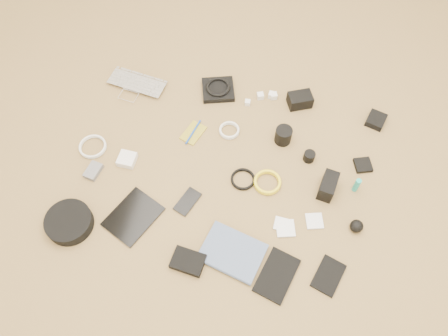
% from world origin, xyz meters
% --- Properties ---
extents(laptop, '(0.33, 0.25, 0.02)m').
position_xyz_m(laptop, '(-0.54, 0.39, 0.01)').
color(laptop, silver).
rests_on(laptop, ground).
extents(headphone_pouch, '(0.20, 0.19, 0.03)m').
position_xyz_m(headphone_pouch, '(-0.11, 0.47, 0.01)').
color(headphone_pouch, black).
rests_on(headphone_pouch, ground).
extents(headphones, '(0.15, 0.15, 0.02)m').
position_xyz_m(headphones, '(-0.11, 0.47, 0.04)').
color(headphones, black).
rests_on(headphones, headphone_pouch).
extents(charger_a, '(0.04, 0.04, 0.03)m').
position_xyz_m(charger_a, '(0.11, 0.48, 0.01)').
color(charger_a, silver).
rests_on(charger_a, ground).
extents(charger_b, '(0.03, 0.03, 0.03)m').
position_xyz_m(charger_b, '(0.16, 0.49, 0.02)').
color(charger_b, silver).
rests_on(charger_b, ground).
extents(charger_c, '(0.04, 0.04, 0.03)m').
position_xyz_m(charger_c, '(0.17, 0.49, 0.02)').
color(charger_c, silver).
rests_on(charger_c, ground).
extents(charger_d, '(0.03, 0.03, 0.03)m').
position_xyz_m(charger_d, '(0.05, 0.42, 0.01)').
color(charger_d, silver).
rests_on(charger_d, ground).
extents(dslr_camera, '(0.14, 0.12, 0.07)m').
position_xyz_m(dslr_camera, '(0.30, 0.48, 0.03)').
color(dslr_camera, black).
rests_on(dslr_camera, ground).
extents(lens_pouch, '(0.11, 0.11, 0.03)m').
position_xyz_m(lens_pouch, '(0.69, 0.44, 0.02)').
color(lens_pouch, black).
rests_on(lens_pouch, ground).
extents(notebook_olive, '(0.12, 0.15, 0.01)m').
position_xyz_m(notebook_olive, '(-0.18, 0.19, 0.00)').
color(notebook_olive, olive).
rests_on(notebook_olive, ground).
extents(pen_blue, '(0.04, 0.15, 0.01)m').
position_xyz_m(pen_blue, '(-0.18, 0.19, 0.01)').
color(pen_blue, '#143EA3').
rests_on(pen_blue, notebook_olive).
extents(cable_white_a, '(0.13, 0.13, 0.01)m').
position_xyz_m(cable_white_a, '(-0.01, 0.24, 0.01)').
color(cable_white_a, silver).
rests_on(cable_white_a, ground).
extents(lens_a, '(0.10, 0.10, 0.08)m').
position_xyz_m(lens_a, '(0.25, 0.24, 0.04)').
color(lens_a, black).
rests_on(lens_a, ground).
extents(lens_b, '(0.07, 0.07, 0.05)m').
position_xyz_m(lens_b, '(0.39, 0.16, 0.02)').
color(lens_b, black).
rests_on(lens_b, ground).
extents(card_reader, '(0.10, 0.10, 0.02)m').
position_xyz_m(card_reader, '(0.64, 0.18, 0.01)').
color(card_reader, black).
rests_on(card_reader, ground).
extents(power_brick, '(0.08, 0.08, 0.03)m').
position_xyz_m(power_brick, '(-0.44, -0.02, 0.02)').
color(power_brick, silver).
rests_on(power_brick, ground).
extents(cable_white_b, '(0.15, 0.15, 0.01)m').
position_xyz_m(cable_white_b, '(-0.62, 0.01, 0.01)').
color(cable_white_b, silver).
rests_on(cable_white_b, ground).
extents(cable_black, '(0.15, 0.15, 0.01)m').
position_xyz_m(cable_black, '(0.11, -0.01, 0.01)').
color(cable_black, black).
rests_on(cable_black, ground).
extents(cable_yellow, '(0.16, 0.16, 0.01)m').
position_xyz_m(cable_yellow, '(0.22, -0.01, 0.01)').
color(cable_yellow, yellow).
rests_on(cable_yellow, ground).
extents(flash, '(0.08, 0.13, 0.09)m').
position_xyz_m(flash, '(0.49, 0.01, 0.04)').
color(flash, black).
rests_on(flash, ground).
extents(lens_cleaner, '(0.03, 0.03, 0.08)m').
position_xyz_m(lens_cleaner, '(0.61, 0.05, 0.04)').
color(lens_cleaner, teal).
rests_on(lens_cleaner, ground).
extents(battery_charger, '(0.07, 0.10, 0.02)m').
position_xyz_m(battery_charger, '(-0.57, -0.11, 0.01)').
color(battery_charger, slate).
rests_on(battery_charger, ground).
extents(tablet, '(0.26, 0.28, 0.01)m').
position_xyz_m(tablet, '(-0.33, -0.29, 0.01)').
color(tablet, black).
rests_on(tablet, ground).
extents(phone, '(0.11, 0.15, 0.01)m').
position_xyz_m(phone, '(-0.11, -0.17, 0.01)').
color(phone, black).
rests_on(phone, ground).
extents(filter_case_left, '(0.10, 0.10, 0.01)m').
position_xyz_m(filter_case_left, '(0.33, -0.21, 0.01)').
color(filter_case_left, silver).
rests_on(filter_case_left, ground).
extents(filter_case_mid, '(0.07, 0.07, 0.01)m').
position_xyz_m(filter_case_mid, '(0.31, -0.19, 0.00)').
color(filter_case_mid, silver).
rests_on(filter_case_mid, ground).
extents(filter_case_right, '(0.09, 0.09, 0.01)m').
position_xyz_m(filter_case_right, '(0.45, -0.15, 0.01)').
color(filter_case_right, silver).
rests_on(filter_case_right, ground).
extents(air_blower, '(0.07, 0.07, 0.06)m').
position_xyz_m(air_blower, '(0.62, -0.14, 0.03)').
color(air_blower, black).
rests_on(air_blower, ground).
extents(headphone_case, '(0.26, 0.26, 0.06)m').
position_xyz_m(headphone_case, '(-0.58, -0.38, 0.03)').
color(headphone_case, black).
rests_on(headphone_case, ground).
extents(drive_case, '(0.14, 0.11, 0.03)m').
position_xyz_m(drive_case, '(-0.04, -0.44, 0.02)').
color(drive_case, black).
rests_on(drive_case, ground).
extents(paperback, '(0.29, 0.24, 0.02)m').
position_xyz_m(paperback, '(0.11, -0.45, 0.01)').
color(paperback, '#48597B').
rests_on(paperback, ground).
extents(notebook_black_a, '(0.18, 0.23, 0.01)m').
position_xyz_m(notebook_black_a, '(0.33, -0.42, 0.01)').
color(notebook_black_a, black).
rests_on(notebook_black_a, ground).
extents(notebook_black_b, '(0.14, 0.17, 0.01)m').
position_xyz_m(notebook_black_b, '(0.53, -0.37, 0.01)').
color(notebook_black_b, black).
rests_on(notebook_black_b, ground).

